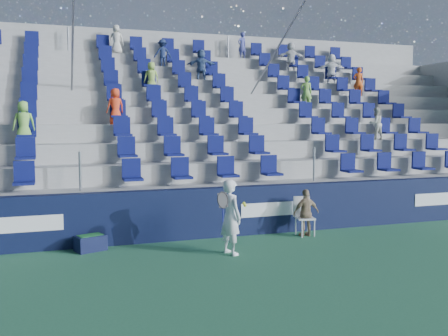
% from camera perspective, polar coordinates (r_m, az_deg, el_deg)
% --- Properties ---
extents(ground, '(70.00, 70.00, 0.00)m').
position_cam_1_polar(ground, '(9.31, 4.41, -12.08)').
color(ground, '#2E6C48').
rests_on(ground, ground).
extents(sponsor_wall, '(24.00, 0.32, 1.20)m').
position_cam_1_polar(sponsor_wall, '(12.05, -1.42, -5.09)').
color(sponsor_wall, '#0E1433').
rests_on(sponsor_wall, ground).
extents(grandstand, '(24.00, 8.17, 6.63)m').
position_cam_1_polar(grandstand, '(16.79, -6.57, 3.12)').
color(grandstand, '#A9A9A4').
rests_on(grandstand, ground).
extents(tennis_player, '(0.69, 0.67, 1.59)m').
position_cam_1_polar(tennis_player, '(10.48, 0.74, -5.59)').
color(tennis_player, white).
rests_on(tennis_player, ground).
extents(line_judge_chair, '(0.48, 0.49, 0.95)m').
position_cam_1_polar(line_judge_chair, '(12.43, 9.05, -5.12)').
color(line_judge_chair, white).
rests_on(line_judge_chair, ground).
extents(line_judge, '(0.67, 0.28, 1.15)m').
position_cam_1_polar(line_judge, '(12.29, 9.37, -5.07)').
color(line_judge, tan).
rests_on(line_judge, ground).
extents(ball_bin, '(0.72, 0.59, 0.35)m').
position_cam_1_polar(ball_bin, '(11.25, -15.02, -8.18)').
color(ball_bin, black).
rests_on(ball_bin, ground).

